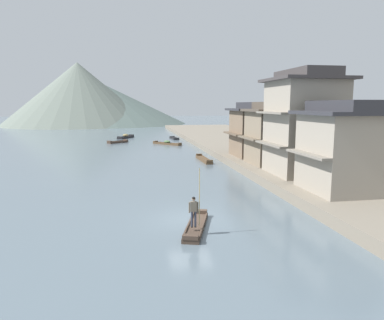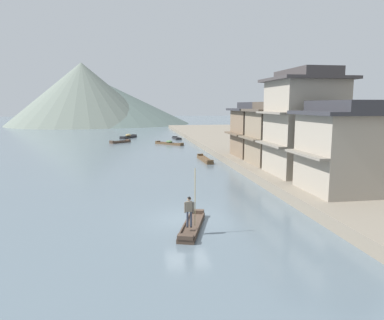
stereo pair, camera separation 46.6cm
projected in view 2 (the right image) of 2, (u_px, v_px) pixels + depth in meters
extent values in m
plane|color=slate|center=(187.00, 219.00, 21.18)|extent=(400.00, 400.00, 0.00)
cube|color=slate|center=(267.00, 148.00, 52.97)|extent=(18.00, 110.00, 0.76)
cube|color=#423328|center=(192.00, 227.00, 19.54)|extent=(2.21, 4.61, 0.22)
cube|color=#423328|center=(197.00, 211.00, 21.59)|extent=(0.85, 0.58, 0.20)
cube|color=#423328|center=(186.00, 237.00, 17.42)|extent=(0.85, 0.58, 0.20)
cube|color=#423328|center=(185.00, 224.00, 19.57)|extent=(1.31, 3.90, 0.08)
cube|color=#423328|center=(199.00, 224.00, 19.46)|extent=(1.31, 3.90, 0.08)
cube|color=black|center=(187.00, 226.00, 18.56)|extent=(0.13, 0.23, 0.05)
cylinder|color=#333847|center=(187.00, 219.00, 18.46)|extent=(0.11, 0.11, 0.78)
cube|color=black|center=(191.00, 226.00, 18.56)|extent=(0.13, 0.23, 0.05)
cylinder|color=#333847|center=(191.00, 219.00, 18.46)|extent=(0.11, 0.11, 0.78)
cube|color=#665B4C|center=(189.00, 206.00, 18.36)|extent=(0.34, 0.24, 0.52)
cylinder|color=#665B4C|center=(185.00, 207.00, 18.42)|extent=(0.08, 0.08, 0.56)
cylinder|color=#665B4C|center=(193.00, 207.00, 18.44)|extent=(0.08, 0.08, 0.56)
sphere|color=#A37A5B|center=(189.00, 199.00, 18.30)|extent=(0.20, 0.20, 0.20)
sphere|color=black|center=(189.00, 198.00, 18.29)|extent=(0.18, 0.18, 0.18)
cylinder|color=tan|center=(195.00, 197.00, 18.40)|extent=(0.04, 0.04, 3.00)
cube|color=brown|center=(205.00, 160.00, 43.17)|extent=(0.95, 5.67, 0.26)
cube|color=brown|center=(200.00, 155.00, 45.73)|extent=(0.73, 0.38, 0.24)
cube|color=brown|center=(210.00, 161.00, 40.53)|extent=(0.73, 0.38, 0.24)
cube|color=brown|center=(202.00, 158.00, 43.07)|extent=(0.22, 5.15, 0.08)
cube|color=brown|center=(208.00, 158.00, 43.21)|extent=(0.22, 5.15, 0.08)
cube|color=brown|center=(169.00, 144.00, 60.96)|extent=(4.51, 4.86, 0.24)
cube|color=brown|center=(181.00, 143.00, 59.26)|extent=(0.87, 0.84, 0.22)
cube|color=brown|center=(158.00, 141.00, 62.59)|extent=(0.87, 0.84, 0.22)
cube|color=brown|center=(171.00, 143.00, 61.27)|extent=(3.53, 3.90, 0.08)
cube|color=brown|center=(167.00, 143.00, 60.60)|extent=(3.53, 3.90, 0.08)
ellipsoid|color=#4C6B42|center=(169.00, 142.00, 60.91)|extent=(1.43, 1.46, 0.47)
cube|color=#232326|center=(177.00, 138.00, 70.83)|extent=(1.51, 3.96, 0.20)
cube|color=#232326|center=(175.00, 137.00, 72.50)|extent=(1.03, 0.46, 0.18)
cube|color=#232326|center=(179.00, 138.00, 69.10)|extent=(1.03, 0.46, 0.18)
cube|color=#232326|center=(174.00, 138.00, 70.68)|extent=(0.43, 3.35, 0.08)
cube|color=#232326|center=(179.00, 138.00, 70.95)|extent=(0.43, 3.35, 0.08)
cube|color=#232326|center=(128.00, 137.00, 72.64)|extent=(3.41, 5.22, 0.30)
cube|color=#232326|center=(122.00, 137.00, 70.25)|extent=(1.08, 0.79, 0.27)
cube|color=#232326|center=(134.00, 135.00, 74.94)|extent=(1.08, 0.79, 0.27)
cube|color=#232326|center=(131.00, 137.00, 72.45)|extent=(2.23, 4.29, 0.08)
cube|color=#232326|center=(126.00, 136.00, 72.77)|extent=(2.23, 4.29, 0.08)
ellipsoid|color=olive|center=(128.00, 135.00, 72.57)|extent=(1.57, 1.76, 0.57)
cube|color=#423328|center=(120.00, 142.00, 63.67)|extent=(3.66, 3.18, 0.27)
cube|color=#423328|center=(112.00, 141.00, 62.38)|extent=(0.89, 1.00, 0.24)
cube|color=#423328|center=(128.00, 140.00, 64.89)|extent=(0.89, 1.00, 0.24)
cube|color=#423328|center=(122.00, 141.00, 63.30)|extent=(2.64, 2.07, 0.08)
cube|color=#423328|center=(118.00, 141.00, 63.99)|extent=(2.64, 2.07, 0.08)
cube|color=gray|center=(339.00, 154.00, 24.32)|extent=(4.14, 5.00, 5.20)
cube|color=gray|center=(305.00, 155.00, 23.94)|extent=(0.70, 5.00, 0.16)
cube|color=#2D2D33|center=(342.00, 113.00, 23.91)|extent=(5.04, 5.90, 0.24)
cube|color=#2D2D33|center=(342.00, 106.00, 23.84)|extent=(2.49, 5.90, 0.70)
cube|color=gray|center=(304.00, 128.00, 30.41)|extent=(5.17, 5.37, 7.80)
cube|color=gray|center=(270.00, 144.00, 30.14)|extent=(0.70, 5.37, 0.16)
cube|color=gray|center=(271.00, 113.00, 29.75)|extent=(0.70, 5.37, 0.16)
cube|color=#3D3838|center=(306.00, 79.00, 29.81)|extent=(6.07, 6.27, 0.24)
cube|color=#3D3838|center=(306.00, 74.00, 29.74)|extent=(3.10, 6.27, 0.70)
cube|color=#7F705B|center=(274.00, 138.00, 36.05)|extent=(4.60, 4.90, 5.20)
cube|color=brown|center=(249.00, 138.00, 35.63)|extent=(0.70, 4.90, 0.16)
cube|color=#4C4238|center=(275.00, 110.00, 35.64)|extent=(5.50, 5.80, 0.24)
cube|color=#4C4238|center=(275.00, 105.00, 35.57)|extent=(2.76, 5.80, 0.70)
cube|color=#75604C|center=(256.00, 133.00, 41.53)|extent=(4.68, 5.19, 5.20)
cube|color=brown|center=(233.00, 134.00, 41.10)|extent=(0.70, 5.19, 0.16)
cube|color=#2D2D33|center=(257.00, 110.00, 41.12)|extent=(5.58, 6.09, 0.24)
cube|color=#2D2D33|center=(257.00, 105.00, 41.05)|extent=(2.81, 6.09, 0.70)
cone|color=#4C5B56|center=(107.00, 104.00, 127.97)|extent=(57.88, 57.88, 13.84)
cone|color=slate|center=(82.00, 94.00, 119.96)|extent=(48.71, 48.71, 20.33)
cone|color=slate|center=(116.00, 106.00, 145.33)|extent=(41.20, 41.20, 12.55)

